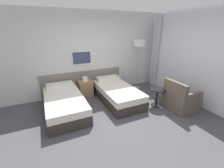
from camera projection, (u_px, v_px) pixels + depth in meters
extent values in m
plane|color=#47474C|center=(122.00, 123.00, 3.61)|extent=(16.00, 16.00, 0.00)
cube|color=silver|center=(92.00, 54.00, 5.00)|extent=(10.00, 0.06, 2.70)
cube|color=slate|center=(83.00, 83.00, 5.15)|extent=(2.73, 0.04, 0.80)
cube|color=white|center=(82.00, 58.00, 4.85)|extent=(0.64, 0.03, 0.44)
cube|color=#333D56|center=(82.00, 58.00, 4.84)|extent=(0.58, 0.01, 0.38)
cube|color=white|center=(209.00, 60.00, 4.00)|extent=(0.06, 4.66, 2.70)
cube|color=silver|center=(208.00, 62.00, 3.99)|extent=(0.03, 4.29, 2.64)
cube|color=#B7BAC1|center=(156.00, 52.00, 5.64)|extent=(0.10, 0.24, 2.64)
cube|color=#332D28|center=(65.00, 107.00, 4.08)|extent=(0.97, 1.93, 0.27)
cube|color=silver|center=(64.00, 100.00, 4.00)|extent=(0.96, 1.91, 0.18)
cube|color=silver|center=(60.00, 85.00, 4.57)|extent=(0.78, 0.34, 0.13)
cube|color=#332D28|center=(117.00, 97.00, 4.71)|extent=(0.97, 1.93, 0.27)
cube|color=silver|center=(117.00, 90.00, 4.63)|extent=(0.96, 1.91, 0.18)
cube|color=silver|center=(108.00, 78.00, 5.20)|extent=(0.78, 0.34, 0.13)
cube|color=#9E7A51|center=(86.00, 89.00, 4.99)|extent=(0.44, 0.35, 0.53)
cube|color=white|center=(85.00, 79.00, 4.87)|extent=(0.14, 0.14, 0.14)
cylinder|color=#9E9993|center=(137.00, 87.00, 5.80)|extent=(0.24, 0.24, 0.02)
cylinder|color=#9E9993|center=(138.00, 68.00, 5.53)|extent=(0.02, 0.02, 1.53)
cube|color=white|center=(139.00, 43.00, 5.22)|extent=(0.27, 0.27, 0.24)
cylinder|color=black|center=(156.00, 105.00, 4.45)|extent=(0.30, 0.30, 0.01)
cylinder|color=black|center=(157.00, 97.00, 4.36)|extent=(0.05, 0.05, 0.50)
cylinder|color=black|center=(158.00, 89.00, 4.27)|extent=(0.46, 0.46, 0.02)
cube|color=brown|center=(181.00, 102.00, 4.19)|extent=(0.73, 0.77, 0.44)
cube|color=brown|center=(175.00, 89.00, 3.92)|extent=(0.12, 0.75, 0.42)
cube|color=brown|center=(193.00, 96.00, 3.80)|extent=(0.61, 0.11, 0.18)
cube|color=brown|center=(174.00, 87.00, 4.36)|extent=(0.61, 0.11, 0.18)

